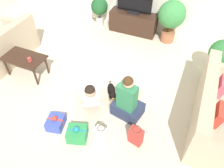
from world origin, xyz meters
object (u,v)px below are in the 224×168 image
Objects in this scene: potted_plant_corner_right at (222,55)px; potted_plant_back_right at (171,17)px; gift_box_a at (56,122)px; gift_box_b at (77,134)px; sofa_right at (220,113)px; gift_bag_a at (136,136)px; coffee_table at (24,59)px; mug at (30,60)px; dog at (112,91)px; gift_bag_b at (102,136)px; potted_plant_back_left at (99,8)px; person_kneeling at (90,92)px; tv at (135,1)px; person_sitting at (128,102)px; tv_console at (133,23)px.

potted_plant_back_right is at bearing 143.46° from potted_plant_corner_right.
gift_box_a is 0.93× the size of gift_box_b.
sofa_right is 1.50m from gift_bag_a.
potted_plant_back_right reaches higher than coffee_table.
dog is at bearing 3.74° from mug.
gift_box_a is 3.08× the size of mug.
sofa_right is at bearing 24.39° from gift_box_a.
gift_box_b is at bearing -30.28° from mug.
potted_plant_back_left is at bearing 116.06° from gift_bag_b.
sofa_right is 2.44× the size of person_kneeling.
coffee_table is 1.98m from dog.
potted_plant_corner_right reaches higher than gift_bag_b.
gift_bag_a is at bearing 9.99° from gift_box_a.
tv is 0.85× the size of potted_plant_back_right.
coffee_table reaches higher than gift_box_a.
person_kneeling is (-0.82, -2.76, -0.34)m from potted_plant_back_right.
potted_plant_corner_right is at bearing -117.05° from person_sitting.
person_sitting reaches higher than gift_bag_a.
person_sitting reaches higher than gift_box_a.
gift_bag_b is (-0.16, -0.73, -0.13)m from person_sitting.
person_kneeling is at bearing 102.34° from sofa_right.
coffee_table is 0.97× the size of tv.
mug is (-1.46, 0.18, 0.17)m from person_kneeling.
gift_box_a is 0.97× the size of gift_bag_a.
gift_box_a is at bearing -108.74° from potted_plant_back_right.
tv reaches higher than gift_bag_a.
gift_bag_b is (0.24, -0.97, 0.01)m from dog.
tv reaches higher than person_sitting.
tv reaches higher than potted_plant_corner_right.
tv_console reaches higher than gift_box_a.
potted_plant_back_left reaches higher than mug.
gift_bag_b is 2.19m from mug.
coffee_table is at bearing 150.61° from dog.
sofa_right reaches higher than gift_bag_b.
tv reaches higher than coffee_table.
potted_plant_back_right is 3.44m from mug.
person_kneeling is at bearing 157.42° from gift_bag_a.
gift_bag_a is at bearing -69.69° from tv_console.
sofa_right is 2.05m from gift_bag_b.
potted_plant_back_left is 1.76× the size of dog.
tv is 1.04m from potted_plant_back_left.
gift_box_a is (-1.05, -0.74, -0.24)m from person_sitting.
person_sitting is 2.57× the size of gift_box_a.
person_sitting is at bearing -72.58° from tv_console.
potted_plant_back_right reaches higher than person_kneeling.
dog is at bearing 135.49° from gift_bag_a.
person_sitting is at bearing -92.47° from potted_plant_back_right.
gift_bag_a is at bearing 135.21° from person_sitting.
coffee_table reaches higher than gift_bag_b.
gift_bag_a is (1.20, -3.24, -0.69)m from tv.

